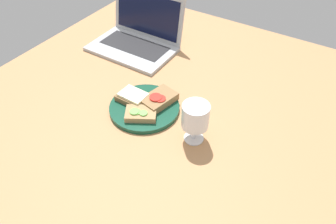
{
  "coord_description": "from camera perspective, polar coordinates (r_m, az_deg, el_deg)",
  "views": [
    {
      "loc": [
        43.3,
        -69.57,
        77.96
      ],
      "look_at": [
        3.12,
        -5.74,
        8.0
      ],
      "focal_mm": 35.0,
      "sensor_mm": 36.0,
      "label": 1
    }
  ],
  "objects": [
    {
      "name": "wooden_table",
      "position": [
        1.12,
        0.21,
        -0.17
      ],
      "size": [
        140.0,
        140.0,
        3.0
      ],
      "primitive_type": "cube",
      "color": "#B27F51",
      "rests_on": "ground"
    },
    {
      "name": "plate",
      "position": [
        1.11,
        -4.12,
        0.75
      ],
      "size": [
        23.71,
        23.71,
        1.56
      ],
      "primitive_type": "cylinder",
      "color": "#144733",
      "rests_on": "wooden_table"
    },
    {
      "name": "sandwich_with_cheese",
      "position": [
        1.12,
        -6.04,
        2.62
      ],
      "size": [
        10.81,
        7.87,
        2.76
      ],
      "color": "brown",
      "rests_on": "plate"
    },
    {
      "name": "sandwich_with_cucumber",
      "position": [
        1.06,
        -4.8,
        -0.29
      ],
      "size": [
        11.99,
        10.86,
        2.49
      ],
      "color": "#A88456",
      "rests_on": "plate"
    },
    {
      "name": "sandwich_with_tomato",
      "position": [
        1.11,
        -1.73,
        2.17
      ],
      "size": [
        10.19,
        13.33,
        3.15
      ],
      "color": "#937047",
      "rests_on": "plate"
    },
    {
      "name": "wine_glass",
      "position": [
        0.96,
        4.78,
        -1.02
      ],
      "size": [
        8.17,
        8.17,
        13.51
      ],
      "color": "white",
      "rests_on": "wooden_table"
    },
    {
      "name": "laptop",
      "position": [
        1.42,
        -5.33,
        12.94
      ],
      "size": [
        34.92,
        25.85,
        21.11
      ],
      "color": "#ADAFB5",
      "rests_on": "wooden_table"
    }
  ]
}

